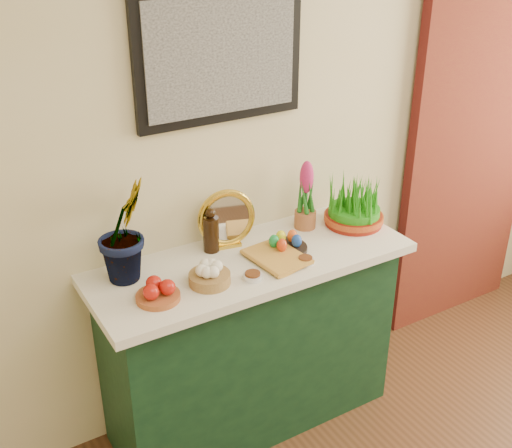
# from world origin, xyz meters

# --- Properties ---
(sideboard) EXTENTS (1.30, 0.45, 0.85)m
(sideboard) POSITION_xyz_m (-0.27, 2.00, 0.42)
(sideboard) COLOR #14371C
(sideboard) RESTS_ON ground
(tablecloth) EXTENTS (1.40, 0.55, 0.04)m
(tablecloth) POSITION_xyz_m (-0.27, 2.00, 0.87)
(tablecloth) COLOR silver
(tablecloth) RESTS_ON sideboard
(hyacinth_green) EXTENTS (0.36, 0.35, 0.55)m
(hyacinth_green) POSITION_xyz_m (-0.77, 2.12, 1.17)
(hyacinth_green) COLOR #1D6A1D
(hyacinth_green) RESTS_ON tablecloth
(apple_bowl) EXTENTS (0.21, 0.21, 0.09)m
(apple_bowl) POSITION_xyz_m (-0.73, 1.90, 0.93)
(apple_bowl) COLOR #9B4D25
(apple_bowl) RESTS_ON tablecloth
(garlic_basket) EXTENTS (0.19, 0.19, 0.09)m
(garlic_basket) POSITION_xyz_m (-0.51, 1.91, 0.93)
(garlic_basket) COLOR #A27E41
(garlic_basket) RESTS_ON tablecloth
(vinegar_cruet) EXTENTS (0.07, 0.07, 0.20)m
(vinegar_cruet) POSITION_xyz_m (-0.38, 2.14, 0.98)
(vinegar_cruet) COLOR black
(vinegar_cruet) RESTS_ON tablecloth
(mirror) EXTENTS (0.27, 0.10, 0.26)m
(mirror) POSITION_xyz_m (-0.30, 2.15, 1.02)
(mirror) COLOR gold
(mirror) RESTS_ON tablecloth
(book) EXTENTS (0.20, 0.28, 0.04)m
(book) POSITION_xyz_m (-0.28, 1.91, 0.91)
(book) COLOR gold
(book) RESTS_ON tablecloth
(spice_dish_left) EXTENTS (0.08, 0.08, 0.03)m
(spice_dish_left) POSITION_xyz_m (-0.35, 1.85, 0.90)
(spice_dish_left) COLOR silver
(spice_dish_left) RESTS_ON tablecloth
(spice_dish_right) EXTENTS (0.07, 0.07, 0.03)m
(spice_dish_right) POSITION_xyz_m (-0.10, 1.84, 0.90)
(spice_dish_right) COLOR silver
(spice_dish_right) RESTS_ON tablecloth
(egg_plate) EXTENTS (0.21, 0.21, 0.08)m
(egg_plate) POSITION_xyz_m (-0.11, 1.98, 0.92)
(egg_plate) COLOR black
(egg_plate) RESTS_ON tablecloth
(hyacinth_pink) EXTENTS (0.10, 0.10, 0.33)m
(hyacinth_pink) POSITION_xyz_m (0.09, 2.12, 1.04)
(hyacinth_pink) COLOR #9A5933
(hyacinth_pink) RESTS_ON tablecloth
(wheatgrass_sabzeh) EXTENTS (0.28, 0.28, 0.23)m
(wheatgrass_sabzeh) POSITION_xyz_m (0.31, 2.03, 0.99)
(wheatgrass_sabzeh) COLOR maroon
(wheatgrass_sabzeh) RESTS_ON tablecloth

